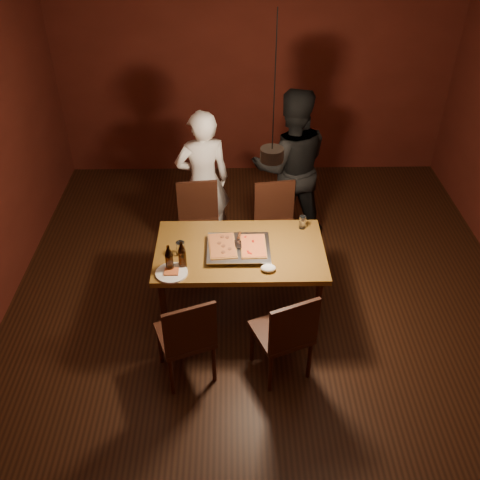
{
  "coord_description": "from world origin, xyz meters",
  "views": [
    {
      "loc": [
        -0.31,
        -3.62,
        3.62
      ],
      "look_at": [
        -0.24,
        0.14,
        0.85
      ],
      "focal_mm": 40.0,
      "sensor_mm": 36.0,
      "label": 1
    }
  ],
  "objects_px": {
    "dining_table": "(240,256)",
    "pizza_tray": "(239,249)",
    "chair_near_left": "(187,333)",
    "diner_dark": "(290,167)",
    "chair_far_right": "(276,217)",
    "plate_slice": "(172,273)",
    "diner_white": "(203,181)",
    "beer_bottle_a": "(169,258)",
    "chair_far_left": "(199,217)",
    "beer_bottle_b": "(182,255)",
    "chair_near_right": "(287,330)",
    "pendant_lamp": "(272,153)"
  },
  "relations": [
    {
      "from": "dining_table",
      "to": "chair_far_right",
      "type": "bearing_deg",
      "value": 64.75
    },
    {
      "from": "chair_near_right",
      "to": "pendant_lamp",
      "type": "distance_m",
      "value": 1.39
    },
    {
      "from": "chair_near_right",
      "to": "plate_slice",
      "type": "xyz_separation_m",
      "value": [
        -0.93,
        0.46,
        0.22
      ]
    },
    {
      "from": "chair_far_right",
      "to": "chair_near_left",
      "type": "distance_m",
      "value": 1.82
    },
    {
      "from": "dining_table",
      "to": "chair_far_left",
      "type": "distance_m",
      "value": 0.95
    },
    {
      "from": "beer_bottle_a",
      "to": "plate_slice",
      "type": "distance_m",
      "value": 0.13
    },
    {
      "from": "chair_far_right",
      "to": "dining_table",
      "type": "bearing_deg",
      "value": 56.5
    },
    {
      "from": "chair_far_right",
      "to": "chair_near_right",
      "type": "height_order",
      "value": "same"
    },
    {
      "from": "diner_white",
      "to": "pendant_lamp",
      "type": "distance_m",
      "value": 1.71
    },
    {
      "from": "chair_far_left",
      "to": "pizza_tray",
      "type": "relative_size",
      "value": 0.88
    },
    {
      "from": "chair_near_right",
      "to": "plate_slice",
      "type": "distance_m",
      "value": 1.06
    },
    {
      "from": "chair_far_left",
      "to": "chair_far_right",
      "type": "relative_size",
      "value": 1.0
    },
    {
      "from": "chair_near_right",
      "to": "chair_far_left",
      "type": "bearing_deg",
      "value": 92.96
    },
    {
      "from": "chair_far_left",
      "to": "chair_far_right",
      "type": "xyz_separation_m",
      "value": [
        0.8,
        -0.02,
        0.0
      ]
    },
    {
      "from": "plate_slice",
      "to": "pendant_lamp",
      "type": "relative_size",
      "value": 0.25
    },
    {
      "from": "pizza_tray",
      "to": "diner_white",
      "type": "bearing_deg",
      "value": 111.09
    },
    {
      "from": "dining_table",
      "to": "pendant_lamp",
      "type": "bearing_deg",
      "value": -30.22
    },
    {
      "from": "chair_near_right",
      "to": "plate_slice",
      "type": "relative_size",
      "value": 2.03
    },
    {
      "from": "plate_slice",
      "to": "diner_white",
      "type": "height_order",
      "value": "diner_white"
    },
    {
      "from": "chair_near_left",
      "to": "diner_dark",
      "type": "xyz_separation_m",
      "value": [
        0.99,
        2.09,
        0.33
      ]
    },
    {
      "from": "diner_white",
      "to": "dining_table",
      "type": "bearing_deg",
      "value": 93.4
    },
    {
      "from": "chair_near_left",
      "to": "diner_dark",
      "type": "relative_size",
      "value": 0.31
    },
    {
      "from": "chair_far_right",
      "to": "beer_bottle_a",
      "type": "height_order",
      "value": "beer_bottle_a"
    },
    {
      "from": "pizza_tray",
      "to": "beer_bottle_a",
      "type": "bearing_deg",
      "value": -152.85
    },
    {
      "from": "beer_bottle_b",
      "to": "dining_table",
      "type": "bearing_deg",
      "value": 25.68
    },
    {
      "from": "diner_dark",
      "to": "plate_slice",
      "type": "bearing_deg",
      "value": 51.65
    },
    {
      "from": "chair_near_right",
      "to": "pendant_lamp",
      "type": "height_order",
      "value": "pendant_lamp"
    },
    {
      "from": "dining_table",
      "to": "beer_bottle_a",
      "type": "bearing_deg",
      "value": -154.75
    },
    {
      "from": "beer_bottle_b",
      "to": "plate_slice",
      "type": "bearing_deg",
      "value": -133.76
    },
    {
      "from": "chair_far_right",
      "to": "chair_near_left",
      "type": "height_order",
      "value": "same"
    },
    {
      "from": "diner_dark",
      "to": "chair_far_left",
      "type": "bearing_deg",
      "value": 21.48
    },
    {
      "from": "chair_far_left",
      "to": "chair_near_left",
      "type": "relative_size",
      "value": 0.9
    },
    {
      "from": "dining_table",
      "to": "pizza_tray",
      "type": "xyz_separation_m",
      "value": [
        -0.01,
        -0.03,
        0.1
      ]
    },
    {
      "from": "beer_bottle_a",
      "to": "beer_bottle_b",
      "type": "distance_m",
      "value": 0.11
    },
    {
      "from": "chair_near_left",
      "to": "pendant_lamp",
      "type": "bearing_deg",
      "value": 24.51
    },
    {
      "from": "dining_table",
      "to": "beer_bottle_a",
      "type": "xyz_separation_m",
      "value": [
        -0.59,
        -0.28,
        0.2
      ]
    },
    {
      "from": "beer_bottle_a",
      "to": "chair_far_left",
      "type": "bearing_deg",
      "value": 80.84
    },
    {
      "from": "chair_near_left",
      "to": "dining_table",
      "type": "bearing_deg",
      "value": 41.53
    },
    {
      "from": "chair_near_left",
      "to": "pizza_tray",
      "type": "xyz_separation_m",
      "value": [
        0.42,
        0.77,
        0.24
      ]
    },
    {
      "from": "chair_far_left",
      "to": "pizza_tray",
      "type": "height_order",
      "value": "chair_far_left"
    },
    {
      "from": "pizza_tray",
      "to": "dining_table",
      "type": "bearing_deg",
      "value": 72.31
    },
    {
      "from": "beer_bottle_a",
      "to": "diner_white",
      "type": "height_order",
      "value": "diner_white"
    },
    {
      "from": "dining_table",
      "to": "beer_bottle_b",
      "type": "height_order",
      "value": "beer_bottle_b"
    },
    {
      "from": "chair_near_right",
      "to": "pizza_tray",
      "type": "xyz_separation_m",
      "value": [
        -0.37,
        0.75,
        0.24
      ]
    },
    {
      "from": "beer_bottle_b",
      "to": "diner_white",
      "type": "bearing_deg",
      "value": 84.92
    },
    {
      "from": "chair_far_left",
      "to": "pendant_lamp",
      "type": "distance_m",
      "value": 1.7
    },
    {
      "from": "diner_white",
      "to": "pizza_tray",
      "type": "bearing_deg",
      "value": 92.3
    },
    {
      "from": "beer_bottle_a",
      "to": "diner_dark",
      "type": "distance_m",
      "value": 1.95
    },
    {
      "from": "chair_near_left",
      "to": "chair_far_right",
      "type": "bearing_deg",
      "value": 42.92
    },
    {
      "from": "beer_bottle_b",
      "to": "diner_dark",
      "type": "distance_m",
      "value": 1.85
    }
  ]
}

